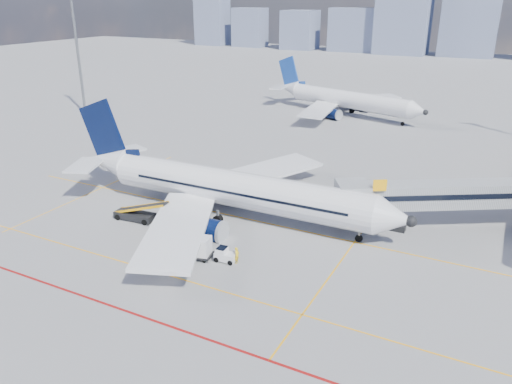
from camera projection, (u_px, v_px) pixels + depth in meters
ground at (196, 245)px, 50.23m from camera, size 420.00×420.00×0.00m
apron_markings at (168, 261)px, 47.24m from camera, size 90.00×35.12×0.01m
jet_bridge at (469, 195)px, 52.82m from camera, size 23.55×15.78×6.30m
floodlight_mast_nw at (77, 48)px, 101.81m from camera, size 3.20×0.61×25.45m
distant_skyline at (444, 24)px, 204.44m from camera, size 239.68×15.37×30.69m
main_aircraft at (224, 187)px, 56.46m from camera, size 42.04×36.63×12.25m
second_aircraft at (343, 99)px, 104.77m from camera, size 36.54×31.18×10.99m
baggage_tug at (225, 255)px, 47.02m from camera, size 2.08×1.34×1.40m
cargo_dolly at (191, 246)px, 47.57m from camera, size 4.24×2.57×2.17m
belt_loader at (136, 214)px, 55.67m from camera, size 6.75×2.18×2.72m
ramp_worker at (237, 255)px, 46.65m from camera, size 0.43×0.61×1.62m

